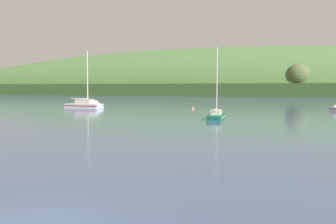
% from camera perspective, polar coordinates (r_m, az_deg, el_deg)
% --- Properties ---
extents(far_shoreline_hill, '(472.69, 114.02, 51.12)m').
position_cam_1_polar(far_shoreline_hill, '(213.84, 7.41, 2.57)').
color(far_shoreline_hill, '#314A21').
rests_on(far_shoreline_hill, ground).
extents(sailboat_far_left, '(8.47, 3.74, 12.36)m').
position_cam_1_polar(sailboat_far_left, '(78.41, -11.55, 0.80)').
color(sailboat_far_left, '#ADB2BC').
rests_on(sailboat_far_left, ground).
extents(sailboat_outer_reach, '(1.99, 6.28, 9.98)m').
position_cam_1_polar(sailboat_outer_reach, '(51.12, 7.09, -0.71)').
color(sailboat_outer_reach, '#0F564C').
rests_on(sailboat_outer_reach, ground).
extents(mooring_buoy_foreground, '(0.61, 0.61, 0.69)m').
position_cam_1_polar(mooring_buoy_foreground, '(74.45, 3.61, 0.46)').
color(mooring_buoy_foreground, '#E06675').
rests_on(mooring_buoy_foreground, ground).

